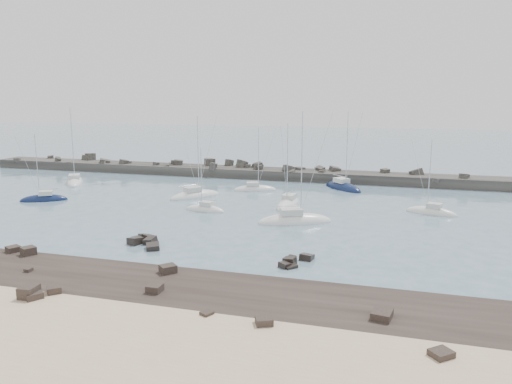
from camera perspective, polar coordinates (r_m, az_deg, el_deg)
ground at (r=63.83m, az=-5.33°, el=-3.88°), size 400.00×400.00×0.00m
sand_strip at (r=37.80m, az=-23.99°, el=-15.72°), size 140.00×14.00×1.00m
rock_shelf at (r=45.27m, az=-16.06°, el=-10.64°), size 140.00×12.29×1.87m
rock_cluster_near at (r=57.39m, az=-12.54°, el=-5.74°), size 4.87×5.15×1.58m
rock_cluster_far at (r=50.02m, az=4.45°, el=-8.07°), size 3.07×4.44×1.30m
breakwater at (r=101.30m, az=-1.40°, el=1.92°), size 115.00×6.91×4.89m
sailboat_1 at (r=100.03m, az=-20.00°, el=1.05°), size 7.73×9.68×15.09m
sailboat_2 at (r=85.21m, az=-23.07°, el=-0.83°), size 7.28×5.47×11.43m
sailboat_3 at (r=81.64m, az=-6.98°, el=-0.49°), size 7.75×8.71×14.17m
sailboat_4 at (r=86.80m, az=-0.13°, el=0.27°), size 7.82×4.83×11.84m
sailboat_5 at (r=71.92m, az=-5.84°, el=-2.06°), size 6.25×2.49×9.83m
sailboat_6 at (r=75.08m, az=3.71°, el=-1.46°), size 3.30×8.62×13.40m
sailboat_7 at (r=65.25m, az=4.44°, el=-3.39°), size 10.20×6.78×15.57m
sailboat_8 at (r=89.49m, az=9.89°, el=0.45°), size 8.55×8.61×14.74m
sailboat_9 at (r=74.09m, az=19.40°, el=-2.25°), size 7.39×4.18×11.34m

